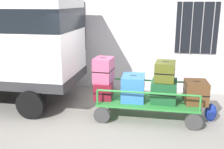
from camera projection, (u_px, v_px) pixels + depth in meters
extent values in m
plane|color=gray|center=(108.00, 117.00, 6.59)|extent=(40.00, 40.00, 0.00)
cube|color=silver|center=(124.00, 10.00, 8.30)|extent=(12.00, 0.30, 5.00)
cube|color=black|center=(67.00, 26.00, 8.58)|extent=(1.20, 0.04, 1.50)
cylinder|color=gray|center=(53.00, 26.00, 8.62)|extent=(0.03, 0.03, 1.50)
cylinder|color=gray|center=(62.00, 26.00, 8.57)|extent=(0.03, 0.03, 1.50)
cylinder|color=gray|center=(71.00, 26.00, 8.52)|extent=(0.03, 0.03, 1.50)
cylinder|color=gray|center=(80.00, 26.00, 8.46)|extent=(0.03, 0.03, 1.50)
cube|color=black|center=(197.00, 28.00, 7.88)|extent=(1.20, 0.04, 1.50)
cylinder|color=gray|center=(181.00, 28.00, 7.92)|extent=(0.03, 0.03, 1.50)
cylinder|color=gray|center=(192.00, 28.00, 7.87)|extent=(0.03, 0.03, 1.50)
cylinder|color=gray|center=(202.00, 28.00, 7.82)|extent=(0.03, 0.03, 1.50)
cylinder|color=gray|center=(213.00, 28.00, 7.76)|extent=(0.03, 0.03, 1.50)
cylinder|color=black|center=(31.00, 104.00, 6.48)|extent=(0.70, 0.22, 0.70)
cube|color=#2D8438|center=(148.00, 101.00, 6.54)|extent=(2.37, 1.08, 0.05)
cylinder|color=#383838|center=(194.00, 122.00, 5.88)|extent=(0.38, 0.06, 0.38)
cylinder|color=#383838|center=(189.00, 104.00, 6.95)|extent=(0.38, 0.06, 0.38)
cylinder|color=#383838|center=(102.00, 115.00, 6.24)|extent=(0.38, 0.06, 0.38)
cylinder|color=#383838|center=(111.00, 99.00, 7.31)|extent=(0.38, 0.06, 0.38)
cylinder|color=#2D8438|center=(200.00, 104.00, 5.81)|extent=(0.04, 0.04, 0.35)
cylinder|color=#2D8438|center=(195.00, 89.00, 6.76)|extent=(0.04, 0.04, 0.35)
cylinder|color=#2D8438|center=(97.00, 97.00, 6.21)|extent=(0.04, 0.04, 0.35)
cylinder|color=#2D8438|center=(106.00, 85.00, 7.16)|extent=(0.04, 0.04, 0.35)
cylinder|color=#2D8438|center=(147.00, 93.00, 5.96)|extent=(2.29, 0.04, 0.04)
cylinder|color=#2D8438|center=(150.00, 80.00, 6.92)|extent=(2.29, 0.04, 0.04)
cube|color=maroon|center=(104.00, 89.00, 6.70)|extent=(0.49, 0.72, 0.39)
cube|color=black|center=(104.00, 89.00, 6.70)|extent=(0.50, 0.73, 0.02)
cube|color=black|center=(104.00, 82.00, 6.65)|extent=(0.15, 0.04, 0.02)
cube|color=#CC4C72|center=(104.00, 70.00, 6.56)|extent=(0.46, 0.57, 0.60)
cube|color=black|center=(104.00, 70.00, 6.56)|extent=(0.47, 0.58, 0.02)
cube|color=black|center=(103.00, 58.00, 6.48)|extent=(0.15, 0.04, 0.02)
cube|color=#3372C6|center=(133.00, 88.00, 6.50)|extent=(0.56, 0.70, 0.60)
cube|color=black|center=(133.00, 88.00, 6.50)|extent=(0.57, 0.71, 0.02)
cube|color=black|center=(133.00, 76.00, 6.42)|extent=(0.16, 0.04, 0.02)
cube|color=#194C28|center=(164.00, 91.00, 6.41)|extent=(0.63, 0.72, 0.51)
cube|color=black|center=(164.00, 91.00, 6.41)|extent=(0.64, 0.73, 0.02)
cube|color=black|center=(165.00, 81.00, 6.35)|extent=(0.16, 0.04, 0.02)
cube|color=#4C5119|center=(165.00, 71.00, 6.30)|extent=(0.49, 0.64, 0.45)
cube|color=black|center=(165.00, 71.00, 6.30)|extent=(0.50, 0.65, 0.02)
cube|color=black|center=(166.00, 62.00, 6.24)|extent=(0.16, 0.04, 0.02)
cube|color=brown|center=(196.00, 92.00, 6.30)|extent=(0.55, 0.62, 0.52)
cube|color=black|center=(196.00, 92.00, 6.30)|extent=(0.56, 0.63, 0.02)
cube|color=black|center=(197.00, 82.00, 6.24)|extent=(0.16, 0.04, 0.02)
ellipsoid|color=navy|center=(211.00, 113.00, 6.32)|extent=(0.27, 0.19, 0.44)
cube|color=navy|center=(211.00, 116.00, 6.25)|extent=(0.14, 0.06, 0.15)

